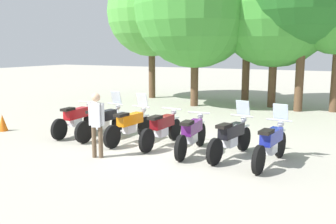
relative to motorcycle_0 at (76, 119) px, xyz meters
name	(u,v)px	position (x,y,z in m)	size (l,w,h in m)	color
ground_plane	(160,147)	(3.07, -0.13, -0.50)	(80.00, 80.00, 0.00)	#ADA899
motorcycle_0	(76,119)	(0.00, 0.00, 0.00)	(0.62, 2.19, 0.99)	black
motorcycle_1	(103,121)	(1.03, 0.04, 0.01)	(0.64, 2.19, 1.37)	black
motorcycle_2	(130,124)	(2.05, -0.05, 0.01)	(0.62, 2.19, 1.37)	black
motorcycle_3	(162,128)	(3.07, 0.00, 0.00)	(0.62, 2.19, 0.99)	black
motorcycle_4	(192,134)	(4.09, -0.26, 0.00)	(0.62, 2.19, 0.99)	black
motorcycle_5	(231,137)	(5.12, -0.18, 0.01)	(0.71, 2.18, 1.37)	black
motorcycle_6	(271,143)	(6.15, -0.36, 0.01)	(0.64, 2.19, 1.37)	black
person_0	(97,121)	(2.19, -1.75, 0.44)	(0.40, 0.27, 1.62)	brown
tree_0	(152,12)	(-2.26, 8.86, 4.11)	(4.74, 4.74, 7.00)	brown
tree_1	(195,7)	(0.98, 7.20, 4.07)	(5.60, 5.60, 7.38)	brown
tree_3	(276,7)	(4.32, 8.47, 4.01)	(5.38, 5.38, 7.21)	brown
traffic_cone	(3,123)	(-2.50, -0.73, -0.23)	(0.32, 0.32, 0.55)	orange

